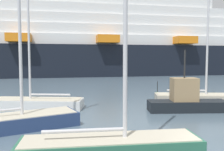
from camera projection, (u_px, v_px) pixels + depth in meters
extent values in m
cube|color=navy|center=(11.00, 123.00, 13.08)|extent=(7.28, 3.81, 0.74)
cube|color=beige|center=(11.00, 116.00, 13.05)|extent=(6.97, 3.58, 0.04)
cube|color=#BCB29E|center=(199.00, 98.00, 21.39)|extent=(7.67, 4.04, 0.63)
cube|color=beige|center=(199.00, 94.00, 21.37)|extent=(7.34, 3.80, 0.04)
cylinder|color=silver|center=(208.00, 24.00, 20.89)|extent=(0.18, 0.18, 12.08)
cylinder|color=silver|center=(187.00, 90.00, 21.39)|extent=(3.24, 1.09, 0.14)
cube|color=#2D6B51|center=(111.00, 149.00, 9.27)|extent=(6.92, 2.38, 0.83)
cube|color=beige|center=(111.00, 138.00, 9.23)|extent=(6.64, 2.22, 0.04)
cylinder|color=silver|center=(84.00, 130.00, 9.08)|extent=(3.05, 0.47, 0.13)
cube|color=white|center=(38.00, 104.00, 18.62)|extent=(7.03, 3.81, 0.71)
cube|color=beige|center=(37.00, 99.00, 18.59)|extent=(6.73, 3.58, 0.04)
cylinder|color=silver|center=(29.00, 25.00, 18.21)|extent=(0.16, 0.16, 10.99)
cylinder|color=silver|center=(50.00, 95.00, 18.51)|extent=(2.95, 1.03, 0.13)
cube|color=black|center=(188.00, 106.00, 17.65)|extent=(5.82, 2.68, 0.75)
cube|color=#A3845B|center=(184.00, 89.00, 17.55)|extent=(1.98, 1.54, 1.64)
cylinder|color=#262626|center=(185.00, 64.00, 17.41)|extent=(0.11, 0.11, 1.96)
sphere|color=green|center=(157.00, 95.00, 23.37)|extent=(0.56, 0.56, 0.56)
cylinder|color=black|center=(157.00, 87.00, 23.32)|extent=(0.06, 0.06, 1.00)
cube|color=black|center=(26.00, 60.00, 51.68)|extent=(113.79, 20.42, 6.23)
cube|color=white|center=(25.00, 41.00, 51.37)|extent=(104.66, 18.15, 2.04)
cube|color=white|center=(25.00, 31.00, 51.22)|extent=(98.38, 17.06, 2.04)
cube|color=white|center=(25.00, 21.00, 51.06)|extent=(92.10, 15.97, 2.04)
cube|color=white|center=(25.00, 11.00, 50.91)|extent=(85.82, 14.88, 2.04)
cube|color=white|center=(24.00, 1.00, 50.76)|extent=(79.54, 13.79, 2.04)
cube|color=orange|center=(19.00, 38.00, 43.32)|extent=(4.20, 3.33, 1.43)
cube|color=orange|center=(108.00, 39.00, 46.53)|extent=(4.20, 3.33, 1.43)
cube|color=orange|center=(185.00, 40.00, 49.74)|extent=(4.20, 3.33, 1.43)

